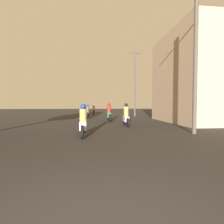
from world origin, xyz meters
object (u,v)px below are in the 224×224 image
motorcycle_white (83,123)px  motorcycle_blue (85,112)px  building_right_near (195,78)px  utility_pole_near (196,57)px  motorcycle_black (88,113)px  utility_pole_far (135,81)px  motorcycle_silver (126,117)px  motorcycle_red (94,110)px  motorcycle_green (109,114)px

motorcycle_white → motorcycle_blue: (-0.56, 13.19, -0.01)m
motorcycle_blue → building_right_near: bearing=-46.3°
building_right_near → utility_pole_near: bearing=-121.4°
motorcycle_white → building_right_near: 10.98m
motorcycle_black → utility_pole_far: 7.48m
motorcycle_silver → motorcycle_black: 7.65m
utility_pole_near → motorcycle_silver: bearing=128.1°
motorcycle_red → building_right_near: size_ratio=0.26×
building_right_near → utility_pole_far: size_ratio=0.90×
motorcycle_white → motorcycle_blue: bearing=90.0°
motorcycle_green → motorcycle_red: bearing=87.8°
motorcycle_silver → building_right_near: 7.24m
motorcycle_red → utility_pole_near: utility_pole_near is taller
motorcycle_blue → motorcycle_red: size_ratio=1.02×
utility_pole_near → utility_pole_far: size_ratio=0.86×
motorcycle_blue → motorcycle_red: bearing=68.2°
motorcycle_white → utility_pole_far: 15.05m
motorcycle_black → utility_pole_near: bearing=-64.9°
motorcycle_silver → motorcycle_red: bearing=97.2°
building_right_near → utility_pole_far: 8.46m
motorcycle_silver → motorcycle_green: size_ratio=0.92×
motorcycle_green → building_right_near: (7.09, -1.35, 3.03)m
motorcycle_silver → motorcycle_blue: motorcycle_silver is taller
motorcycle_green → motorcycle_black: (-1.97, 3.68, -0.04)m
motorcycle_red → building_right_near: (8.40, -11.80, 3.05)m
motorcycle_silver → motorcycle_red: 14.05m
motorcycle_green → utility_pole_near: (3.66, -6.98, 3.15)m
utility_pole_far → motorcycle_green: bearing=-121.0°
motorcycle_white → motorcycle_green: motorcycle_green is taller
motorcycle_green → motorcycle_red: size_ratio=1.06×
building_right_near → utility_pole_near: (-3.43, -5.63, 0.12)m
motorcycle_blue → utility_pole_far: bearing=-5.7°
motorcycle_white → motorcycle_green: 7.21m
motorcycle_red → motorcycle_black: bearing=-102.0°
motorcycle_white → motorcycle_black: size_ratio=0.98×
motorcycle_silver → utility_pole_near: (2.79, -3.56, 3.18)m
motorcycle_blue → building_right_near: size_ratio=0.27×
motorcycle_white → motorcycle_black: motorcycle_black is taller
utility_pole_near → motorcycle_green: bearing=117.7°
motorcycle_green → motorcycle_black: motorcycle_green is taller
motorcycle_black → motorcycle_red: bearing=81.7°
building_right_near → motorcycle_white: bearing=-147.7°
building_right_near → utility_pole_far: (-3.23, 7.79, 0.70)m
motorcycle_green → motorcycle_red: (-1.31, 10.46, -0.03)m
building_right_near → motorcycle_green: bearing=169.2°
motorcycle_green → utility_pole_near: bearing=-71.7°
motorcycle_white → motorcycle_silver: motorcycle_silver is taller
motorcycle_white → utility_pole_near: (5.48, -0.00, 3.19)m
motorcycle_green → building_right_near: building_right_near is taller
motorcycle_blue → building_right_near: (9.47, -7.56, 3.07)m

